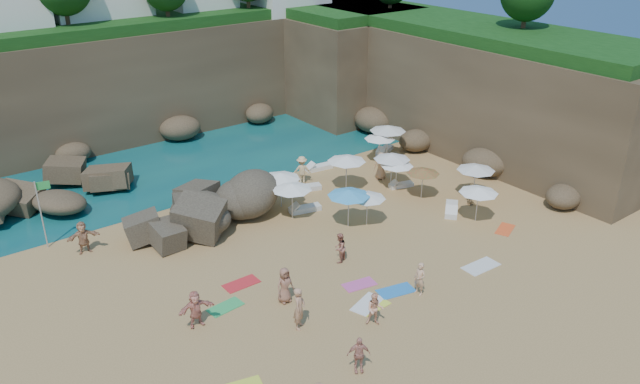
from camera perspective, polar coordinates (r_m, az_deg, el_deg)
ground at (r=32.01m, az=0.41°, el=-5.96°), size 120.00×120.00×0.00m
seawater at (r=56.82m, az=-18.55°, el=6.76°), size 120.00×120.00×0.00m
cliff_back at (r=51.90m, az=-15.13°, el=10.16°), size 44.00×8.00×8.00m
cliff_right at (r=48.20m, az=12.74°, el=9.32°), size 8.00×30.00×8.00m
cliff_corner at (r=55.15m, az=1.73°, el=11.83°), size 10.00×12.00×8.00m
rock_promontory at (r=41.55m, az=-26.01°, el=-1.08°), size 12.00×7.00×2.00m
rock_outcrop at (r=35.33m, az=-11.01°, el=-3.30°), size 7.61×6.06×2.82m
flag_pole at (r=34.87m, az=-24.08°, el=-1.13°), size 0.73×0.20×3.76m
parasol_0 at (r=36.40m, az=-3.62°, el=1.50°), size 2.31×2.31×2.19m
parasol_1 at (r=34.99m, az=-2.59°, el=0.50°), size 2.29×2.29×2.16m
parasol_2 at (r=39.38m, az=6.60°, el=3.23°), size 2.31×2.31×2.18m
parasol_3 at (r=43.89m, az=6.23°, el=5.81°), size 2.53×2.53×2.40m
parasol_4 at (r=38.91m, az=7.04°, el=2.60°), size 2.07×2.07×1.96m
parasol_5 at (r=34.45m, az=4.36°, el=-0.34°), size 2.05×2.05×1.94m
parasol_6 at (r=38.08m, az=9.40°, el=1.91°), size 2.04×2.04×1.93m
parasol_7 at (r=43.20m, az=5.49°, el=5.05°), size 2.14×2.14×2.02m
parasol_8 at (r=38.63m, az=2.45°, el=3.08°), size 2.41×2.41×2.28m
parasol_9 at (r=35.84m, az=14.32°, el=0.17°), size 2.20×2.20×2.08m
parasol_10 at (r=34.08m, az=2.65°, el=-0.07°), size 2.37×2.37×2.24m
parasol_11 at (r=38.65m, az=14.08°, el=2.18°), size 2.30×2.30×2.18m
lounger_0 at (r=42.34m, az=-0.08°, el=2.27°), size 1.96×0.85×0.29m
lounger_1 at (r=39.24m, az=-1.32°, el=0.38°), size 2.06×1.26×0.30m
lounger_2 at (r=45.58m, az=5.92°, el=3.81°), size 1.98×1.35×0.29m
lounger_3 at (r=36.57m, az=-1.38°, el=-1.54°), size 1.99×1.07×0.29m
lounger_4 at (r=40.03m, az=7.43°, el=0.63°), size 1.67×0.94×0.25m
lounger_5 at (r=37.27m, az=11.92°, el=-1.56°), size 2.02×1.86×0.32m
towel_5 at (r=28.60m, az=4.36°, el=-10.17°), size 1.92×1.37×0.03m
towel_7 at (r=30.12m, az=-7.20°, el=-8.32°), size 1.71×0.86×0.03m
towel_8 at (r=29.60m, az=6.95°, el=-8.96°), size 1.90×1.25×0.03m
towel_9 at (r=29.89m, az=3.62°, el=-8.44°), size 1.70×1.06×0.03m
towel_10 at (r=36.08m, az=16.57°, el=-3.28°), size 1.71×1.29×0.03m
towel_11 at (r=28.64m, az=-8.64°, el=-10.36°), size 1.66×0.94×0.03m
towel_12 at (r=28.49m, az=4.89°, el=-10.35°), size 1.61×0.88×0.03m
towel_13 at (r=32.22m, az=14.50°, el=-6.59°), size 1.97×1.04×0.03m
person_stand_0 at (r=26.61m, az=-1.90°, el=-10.58°), size 0.84×0.80×1.94m
person_stand_1 at (r=31.25m, az=1.80°, el=-5.13°), size 0.95×0.87×1.58m
person_stand_2 at (r=39.91m, az=-1.67°, el=2.02°), size 1.29×0.98×1.86m
person_stand_3 at (r=38.13m, az=13.65°, el=-0.17°), size 0.47×0.89×1.45m
person_stand_4 at (r=40.77m, az=5.58°, el=2.40°), size 0.97×0.99×1.83m
person_stand_5 at (r=34.24m, az=-20.85°, el=-3.88°), size 1.67×0.69×1.75m
person_stand_6 at (r=29.14m, az=9.10°, el=-7.84°), size 0.42×0.61×1.61m
person_lie_1 at (r=24.94m, az=3.51°, el=-15.72°), size 1.57×1.80×0.38m
person_lie_2 at (r=28.61m, az=-3.21°, el=-9.60°), size 0.85×1.72×0.46m
person_lie_3 at (r=27.62m, az=-11.20°, el=-11.53°), size 1.73×1.84×0.45m
person_lie_5 at (r=27.26m, az=5.00°, el=-11.48°), size 1.52×1.62×0.57m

